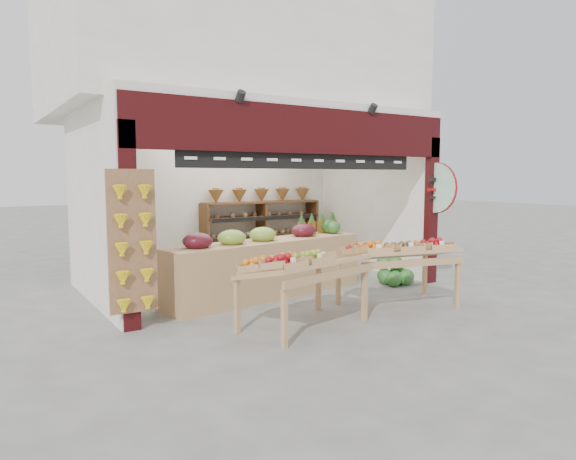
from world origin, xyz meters
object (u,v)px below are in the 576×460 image
at_px(display_table_left, 296,265).
at_px(refrigerator, 104,233).
at_px(back_shelving, 262,218).
at_px(watermelon_pile, 395,274).
at_px(cardboard_stack, 192,277).
at_px(mid_counter, 267,266).
at_px(display_table_right, 398,252).

bearing_deg(display_table_left, refrigerator, 110.64).
xyz_separation_m(back_shelving, watermelon_pile, (1.21, -2.78, -0.89)).
relative_size(cardboard_stack, mid_counter, 0.29).
bearing_deg(display_table_left, mid_counter, 71.26).
distance_m(display_table_left, watermelon_pile, 3.38).
xyz_separation_m(display_table_right, watermelon_pile, (1.15, 1.21, -0.65)).
xyz_separation_m(refrigerator, mid_counter, (2.06, -2.16, -0.46)).
bearing_deg(display_table_left, display_table_right, 3.28).
bearing_deg(cardboard_stack, display_table_right, -48.64).
distance_m(back_shelving, watermelon_pile, 3.16).
bearing_deg(mid_counter, back_shelving, 62.16).
relative_size(back_shelving, display_table_right, 1.46).
distance_m(refrigerator, display_table_left, 4.18).
height_order(back_shelving, watermelon_pile, back_shelving).
bearing_deg(mid_counter, display_table_left, -108.74).
height_order(mid_counter, display_table_right, mid_counter).
xyz_separation_m(mid_counter, watermelon_pile, (2.45, -0.43, -0.32)).
height_order(refrigerator, display_table_right, refrigerator).
xyz_separation_m(refrigerator, display_table_left, (1.47, -3.91, -0.14)).
bearing_deg(display_table_left, cardboard_stack, 97.38).
height_order(back_shelving, cardboard_stack, back_shelving).
height_order(back_shelving, refrigerator, refrigerator).
relative_size(cardboard_stack, display_table_right, 0.58).
height_order(display_table_right, watermelon_pile, display_table_right).
xyz_separation_m(back_shelving, display_table_left, (-1.84, -4.10, -0.24)).
relative_size(back_shelving, mid_counter, 0.72).
xyz_separation_m(refrigerator, watermelon_pile, (4.52, -2.59, -0.79)).
relative_size(back_shelving, refrigerator, 1.39).
xyz_separation_m(back_shelving, cardboard_stack, (-2.18, -1.45, -0.80)).
bearing_deg(mid_counter, refrigerator, 133.76).
bearing_deg(watermelon_pile, back_shelving, 113.55).
bearing_deg(display_table_left, back_shelving, 65.89).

